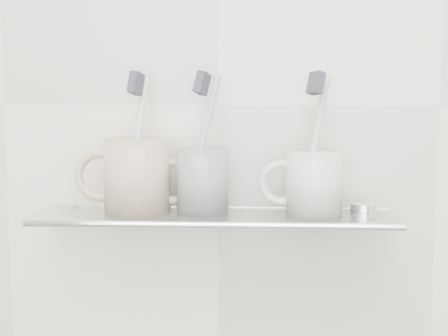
# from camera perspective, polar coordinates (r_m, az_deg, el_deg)

# --- Properties ---
(wall_back) EXTENTS (2.50, 0.00, 2.50)m
(wall_back) POSITION_cam_1_polar(r_m,az_deg,el_deg) (0.92, -0.59, 5.74)
(wall_back) COLOR silver
(wall_back) RESTS_ON ground
(shelf_glass) EXTENTS (0.50, 0.12, 0.01)m
(shelf_glass) POSITION_cam_1_polar(r_m,az_deg,el_deg) (0.87, -0.84, -4.49)
(shelf_glass) COLOR silver
(shelf_glass) RESTS_ON wall_back
(shelf_rail) EXTENTS (0.50, 0.01, 0.01)m
(shelf_rail) POSITION_cam_1_polar(r_m,az_deg,el_deg) (0.82, -1.11, -5.24)
(shelf_rail) COLOR silver
(shelf_rail) RESTS_ON shelf_glass
(bracket_left) EXTENTS (0.02, 0.03, 0.02)m
(bracket_left) POSITION_cam_1_polar(r_m,az_deg,el_deg) (0.96, -13.34, -4.36)
(bracket_left) COLOR silver
(bracket_left) RESTS_ON wall_back
(bracket_right) EXTENTS (0.02, 0.03, 0.02)m
(bracket_right) POSITION_cam_1_polar(r_m,az_deg,el_deg) (0.93, 12.43, -4.64)
(bracket_right) COLOR silver
(bracket_right) RESTS_ON wall_back
(mug_left) EXTENTS (0.10, 0.10, 0.10)m
(mug_left) POSITION_cam_1_polar(r_m,az_deg,el_deg) (0.88, -7.93, -0.75)
(mug_left) COLOR beige
(mug_left) RESTS_ON shelf_glass
(mug_left_handle) EXTENTS (0.07, 0.01, 0.07)m
(mug_left_handle) POSITION_cam_1_polar(r_m,az_deg,el_deg) (0.89, -11.24, -0.72)
(mug_left_handle) COLOR beige
(mug_left_handle) RESTS_ON mug_left
(toothbrush_left) EXTENTS (0.04, 0.05, 0.19)m
(toothbrush_left) POSITION_cam_1_polar(r_m,az_deg,el_deg) (0.88, -7.98, 2.44)
(toothbrush_left) COLOR silver
(toothbrush_left) RESTS_ON mug_left
(bristles_left) EXTENTS (0.02, 0.03, 0.03)m
(bristles_left) POSITION_cam_1_polar(r_m,az_deg,el_deg) (0.87, -8.07, 7.67)
(bristles_left) COLOR #323541
(bristles_left) RESTS_ON toothbrush_left
(mug_center) EXTENTS (0.08, 0.08, 0.09)m
(mug_center) POSITION_cam_1_polar(r_m,az_deg,el_deg) (0.87, -1.99, -1.24)
(mug_center) COLOR silver
(mug_center) RESTS_ON shelf_glass
(mug_center_handle) EXTENTS (0.07, 0.01, 0.07)m
(mug_center_handle) POSITION_cam_1_polar(r_m,az_deg,el_deg) (0.87, -4.76, -1.22)
(mug_center_handle) COLOR silver
(mug_center_handle) RESTS_ON mug_center
(toothbrush_center) EXTENTS (0.05, 0.05, 0.19)m
(toothbrush_center) POSITION_cam_1_polar(r_m,az_deg,el_deg) (0.86, -2.00, 2.44)
(toothbrush_center) COLOR #9FAAC1
(toothbrush_center) RESTS_ON mug_center
(bristles_center) EXTENTS (0.03, 0.03, 0.04)m
(bristles_center) POSITION_cam_1_polar(r_m,az_deg,el_deg) (0.86, -2.02, 7.75)
(bristles_center) COLOR #323541
(bristles_center) RESTS_ON toothbrush_center
(mug_right) EXTENTS (0.08, 0.08, 0.09)m
(mug_right) POSITION_cam_1_polar(r_m,az_deg,el_deg) (0.87, 8.25, -1.38)
(mug_right) COLOR silver
(mug_right) RESTS_ON shelf_glass
(mug_right_handle) EXTENTS (0.06, 0.01, 0.06)m
(mug_right_handle) POSITION_cam_1_polar(r_m,az_deg,el_deg) (0.87, 5.28, -1.36)
(mug_right_handle) COLOR silver
(mug_right_handle) RESTS_ON mug_right
(toothbrush_right) EXTENTS (0.05, 0.05, 0.19)m
(toothbrush_right) POSITION_cam_1_polar(r_m,az_deg,el_deg) (0.86, 8.31, 2.38)
(toothbrush_right) COLOR beige
(toothbrush_right) RESTS_ON mug_right
(bristles_right) EXTENTS (0.03, 0.03, 0.03)m
(bristles_right) POSITION_cam_1_polar(r_m,az_deg,el_deg) (0.86, 8.40, 7.69)
(bristles_right) COLOR #323541
(bristles_right) RESTS_ON toothbrush_right
(chrome_cap) EXTENTS (0.04, 0.04, 0.02)m
(chrome_cap) POSITION_cam_1_polar(r_m,az_deg,el_deg) (0.88, 12.69, -3.70)
(chrome_cap) COLOR silver
(chrome_cap) RESTS_ON shelf_glass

